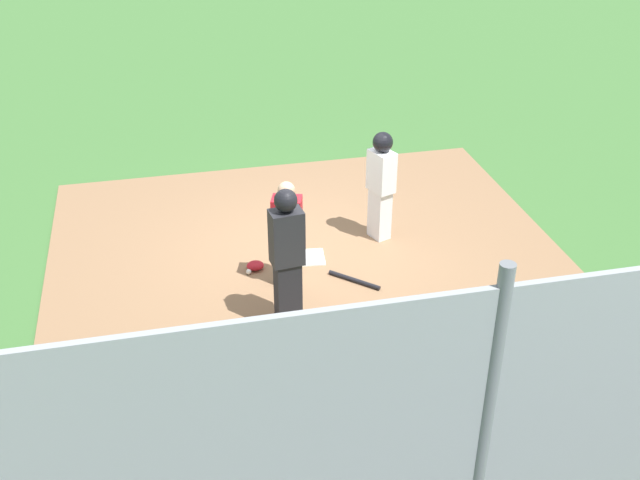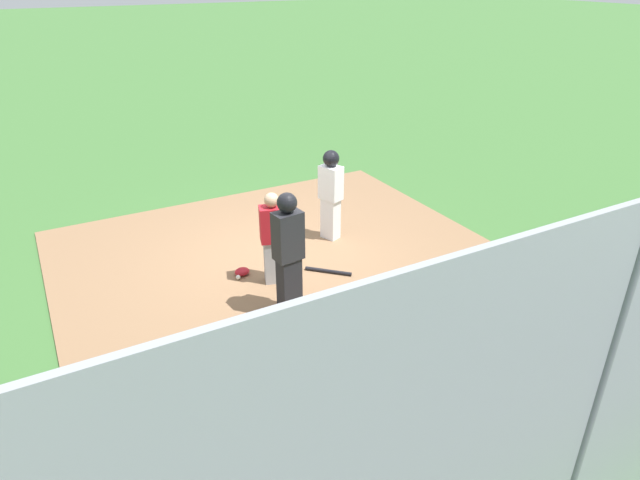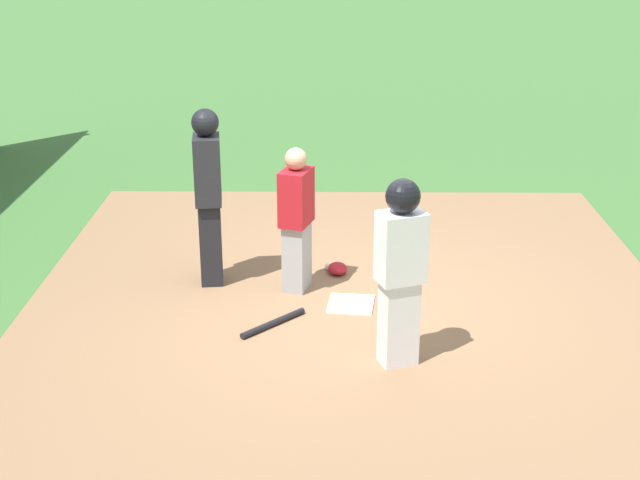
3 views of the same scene
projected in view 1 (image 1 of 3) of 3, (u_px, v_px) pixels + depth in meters
The scene contains 10 objects.
ground_plane at pixel (309, 260), 10.82m from camera, with size 140.00×140.00×0.00m, color #3D6B33.
dirt_infield at pixel (309, 259), 10.81m from camera, with size 7.20×6.40×0.03m, color #896647.
home_plate at pixel (309, 257), 10.80m from camera, with size 0.44×0.44×0.02m, color white.
catcher at pixel (287, 233), 9.89m from camera, with size 0.44×0.36×1.48m.
umpire at pixel (287, 255), 9.00m from camera, with size 0.41×0.30×1.83m.
runner at pixel (381, 179), 10.87m from camera, with size 0.38×0.45×1.64m.
baseball_bat at pixel (354, 280), 10.26m from camera, with size 0.06×0.06×0.77m, color black.
catcher_mask at pixel (255, 266), 10.52m from camera, with size 0.24×0.20×0.12m, color #B21923.
baseball at pixel (249, 272), 10.43m from camera, with size 0.07×0.07×0.07m, color white.
backstop_fence at pixel (477, 479), 5.27m from camera, with size 12.00×0.10×3.35m.
Camera 1 is at (-1.88, -9.02, 5.68)m, focal length 43.04 mm.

